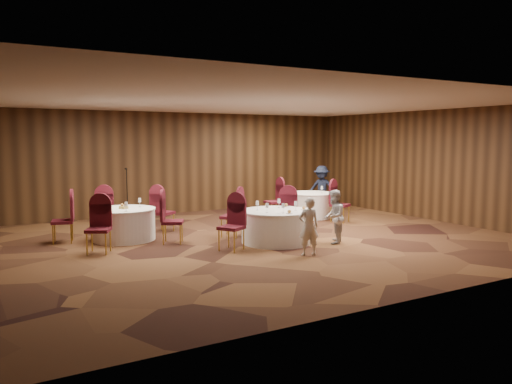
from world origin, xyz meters
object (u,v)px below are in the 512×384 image
table_left (124,224)px  woman_b (334,217)px  table_right (311,205)px  woman_a (309,226)px  table_main (277,226)px  mic_stand (127,207)px  man_c (322,188)px

table_left → woman_b: bearing=-34.3°
table_right → woman_a: bearing=-126.6°
table_left → woman_a: woman_a is taller
table_main → table_left: 3.57m
table_main → woman_b: size_ratio=1.33×
table_right → mic_stand: size_ratio=0.90×
table_right → man_c: 1.41m
mic_stand → man_c: bearing=-7.6°
table_main → man_c: 5.32m
table_main → table_right: bearing=42.5°
table_main → table_left: size_ratio=1.12×
man_c → woman_a: bearing=-74.2°
woman_a → woman_b: (1.19, 0.68, 0.02)m
table_left → man_c: (6.91, 1.52, 0.37)m
table_right → man_c: size_ratio=0.94×
woman_a → man_c: man_c is taller
table_left → woman_b: 4.87m
woman_b → table_right: bearing=-163.2°
table_left → table_right: same height
woman_b → table_main: bearing=-78.8°
table_left → woman_a: 4.45m
table_left → mic_stand: mic_stand is taller
table_left → woman_a: (2.83, -3.42, 0.22)m
table_right → man_c: (1.05, 0.86, 0.37)m
mic_stand → woman_b: mic_stand is taller
woman_a → woman_b: size_ratio=0.97×
woman_b → man_c: size_ratio=0.82×
man_c → table_left: bearing=-112.3°
table_right → mic_stand: mic_stand is taller
table_left → man_c: 7.08m
woman_a → table_right: bearing=-111.8°
table_main → table_left: (-2.95, 2.02, -0.00)m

